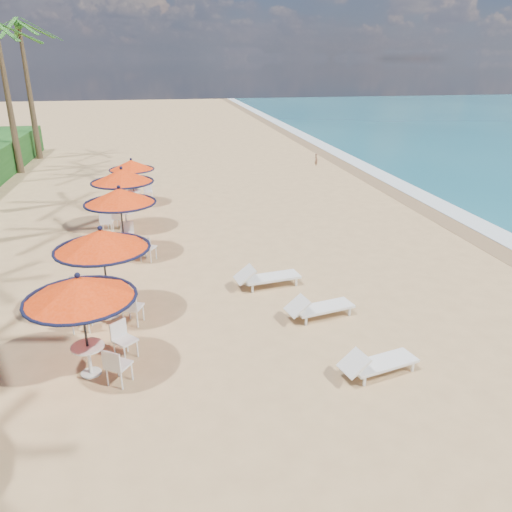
{
  "coord_description": "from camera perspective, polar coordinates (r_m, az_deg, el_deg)",
  "views": [
    {
      "loc": [
        -3.5,
        -9.33,
        6.41
      ],
      "look_at": [
        -0.99,
        3.58,
        1.2
      ],
      "focal_mm": 35.0,
      "sensor_mm": 36.0,
      "label": 1
    }
  ],
  "objects": [
    {
      "name": "lounger_near",
      "position": [
        11.3,
        13.55,
        -11.78
      ],
      "size": [
        1.89,
        0.97,
        0.65
      ],
      "rotation": [
        0.0,
        0.0,
        0.23
      ],
      "color": "white",
      "rests_on": "ground"
    },
    {
      "name": "palm_7",
      "position": [
        37.61,
        -25.37,
        22.03
      ],
      "size": [
        5.0,
        5.0,
        8.69
      ],
      "color": "brown",
      "rests_on": "ground"
    },
    {
      "name": "station_4",
      "position": [
        24.19,
        -14.02,
        9.49
      ],
      "size": [
        2.08,
        2.08,
        2.17
      ],
      "color": "black",
      "rests_on": "ground"
    },
    {
      "name": "wetsand_band",
      "position": [
        23.58,
        19.9,
        4.54
      ],
      "size": [
        1.4,
        140.0,
        0.02
      ],
      "primitive_type": "cube",
      "color": "olive",
      "rests_on": "ground"
    },
    {
      "name": "foam_strip",
      "position": [
        24.05,
        21.75,
        4.6
      ],
      "size": [
        1.2,
        140.0,
        0.04
      ],
      "primitive_type": "cube",
      "color": "white",
      "rests_on": "ground"
    },
    {
      "name": "person",
      "position": [
        32.81,
        6.9,
        10.93
      ],
      "size": [
        0.24,
        0.33,
        0.82
      ],
      "primitive_type": "imported",
      "rotation": [
        0.0,
        0.0,
        1.73
      ],
      "color": "#8B6047",
      "rests_on": "ground"
    },
    {
      "name": "station_1",
      "position": [
        13.23,
        -17.32,
        0.46
      ],
      "size": [
        2.43,
        2.43,
        2.54
      ],
      "color": "black",
      "rests_on": "ground"
    },
    {
      "name": "station_2",
      "position": [
        17.43,
        -15.2,
        5.65
      ],
      "size": [
        2.41,
        2.41,
        2.51
      ],
      "color": "black",
      "rests_on": "ground"
    },
    {
      "name": "ground",
      "position": [
        11.85,
        8.21,
        -11.4
      ],
      "size": [
        160.0,
        160.0,
        0.0
      ],
      "primitive_type": "plane",
      "color": "tan",
      "rests_on": "ground"
    },
    {
      "name": "lounger_mid",
      "position": [
        13.32,
        7.05,
        -5.81
      ],
      "size": [
        1.95,
        0.96,
        0.67
      ],
      "rotation": [
        0.0,
        0.0,
        0.21
      ],
      "color": "white",
      "rests_on": "ground"
    },
    {
      "name": "lounger_far",
      "position": [
        14.96,
        1.06,
        -2.37
      ],
      "size": [
        2.05,
        0.91,
        0.71
      ],
      "rotation": [
        0.0,
        0.0,
        0.15
      ],
      "color": "white",
      "rests_on": "ground"
    },
    {
      "name": "station_3",
      "position": [
        20.34,
        -15.23,
        8.18
      ],
      "size": [
        2.45,
        2.45,
        2.55
      ],
      "color": "black",
      "rests_on": "ground"
    },
    {
      "name": "station_0",
      "position": [
        10.87,
        -19.0,
        -4.53
      ],
      "size": [
        2.31,
        2.31,
        2.41
      ],
      "color": "black",
      "rests_on": "ground"
    }
  ]
}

